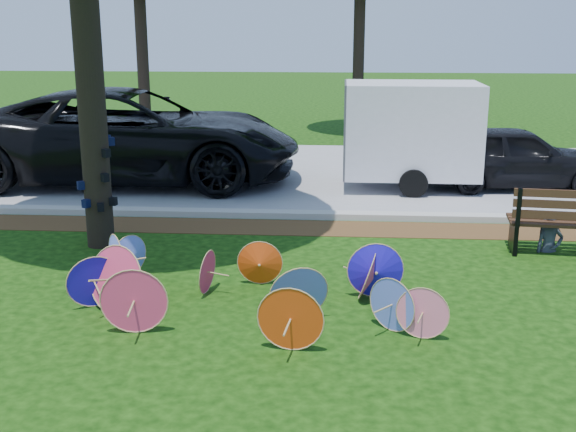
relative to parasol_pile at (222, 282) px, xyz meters
name	(u,v)px	position (x,y,z in m)	size (l,w,h in m)	color
ground	(235,332)	(0.25, -0.68, -0.37)	(90.00, 90.00, 0.00)	black
mulch_strip	(270,227)	(0.25, 3.82, -0.37)	(90.00, 1.00, 0.01)	#472D16
curb	(273,214)	(0.25, 4.52, -0.31)	(90.00, 0.30, 0.12)	#B7B5AD
street	(289,172)	(0.25, 8.67, -0.37)	(90.00, 8.00, 0.01)	gray
parasol_pile	(222,282)	(0.00, 0.00, 0.00)	(4.81, 2.61, 0.89)	#5F73DF
black_van	(131,136)	(-3.26, 7.44, 0.69)	(3.52, 7.63, 2.12)	black
dark_pickup	(514,157)	(5.31, 7.38, 0.33)	(1.65, 4.09, 1.39)	black
cargo_trailer	(412,129)	(3.03, 7.22, 0.93)	(2.86, 1.81, 2.60)	silver
park_bench	(575,220)	(5.21, 2.72, 0.17)	(2.08, 0.79, 1.08)	black
person_left	(552,213)	(4.86, 2.77, 0.27)	(0.47, 0.31, 1.28)	#393F4D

